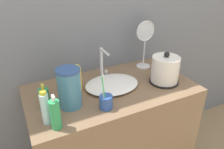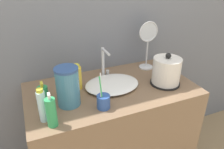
{
  "view_description": "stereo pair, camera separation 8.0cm",
  "coord_description": "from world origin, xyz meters",
  "views": [
    {
      "loc": [
        -0.56,
        -0.83,
        1.61
      ],
      "look_at": [
        0.0,
        0.31,
        0.96
      ],
      "focal_mm": 35.0,
      "sensor_mm": 36.0,
      "label": 1
    },
    {
      "loc": [
        -0.49,
        -0.86,
        1.61
      ],
      "look_at": [
        0.0,
        0.31,
        0.96
      ],
      "focal_mm": 35.0,
      "sensor_mm": 36.0,
      "label": 2
    }
  ],
  "objects": [
    {
      "name": "electric_kettle",
      "position": [
        0.36,
        0.22,
        0.95
      ],
      "size": [
        0.2,
        0.2,
        0.23
      ],
      "color": "black",
      "rests_on": "vanity_counter"
    },
    {
      "name": "hand_cream_bottle",
      "position": [
        -0.21,
        0.39,
        0.94
      ],
      "size": [
        0.07,
        0.07,
        0.17
      ],
      "color": "gold",
      "rests_on": "vanity_counter"
    },
    {
      "name": "wall_back",
      "position": [
        0.0,
        0.63,
        1.3
      ],
      "size": [
        6.0,
        0.04,
        2.6
      ],
      "color": "slate",
      "rests_on": "ground_plane"
    },
    {
      "name": "sink_basin",
      "position": [
        0.01,
        0.32,
        0.88
      ],
      "size": [
        0.37,
        0.29,
        0.04
      ],
      "color": "white",
      "rests_on": "vanity_counter"
    },
    {
      "name": "faucet",
      "position": [
        0.01,
        0.48,
        0.98
      ],
      "size": [
        0.06,
        0.13,
        0.22
      ],
      "color": "silver",
      "rests_on": "vanity_counter"
    },
    {
      "name": "toothbrush_cup",
      "position": [
        -0.13,
        0.12,
        0.9
      ],
      "size": [
        0.08,
        0.08,
        0.22
      ],
      "color": "#2D519E",
      "rests_on": "vanity_counter"
    },
    {
      "name": "vanity_mirror",
      "position": [
        0.38,
        0.49,
        1.08
      ],
      "size": [
        0.16,
        0.11,
        0.37
      ],
      "color": "silver",
      "rests_on": "vanity_counter"
    },
    {
      "name": "water_pitcher",
      "position": [
        -0.3,
        0.23,
        0.98
      ],
      "size": [
        0.14,
        0.14,
        0.24
      ],
      "color": "teal",
      "rests_on": "vanity_counter"
    },
    {
      "name": "lotion_bottle",
      "position": [
        -0.44,
        0.3,
        0.92
      ],
      "size": [
        0.06,
        0.06,
        0.15
      ],
      "color": "#2D9956",
      "rests_on": "vanity_counter"
    },
    {
      "name": "shampoo_bottle",
      "position": [
        -0.46,
        0.13,
        0.95
      ],
      "size": [
        0.04,
        0.04,
        0.19
      ],
      "color": "silver",
      "rests_on": "vanity_counter"
    },
    {
      "name": "vanity_counter",
      "position": [
        0.0,
        0.31,
        0.43
      ],
      "size": [
        1.12,
        0.61,
        0.86
      ],
      "color": "brown",
      "rests_on": "ground_plane"
    },
    {
      "name": "mouthwash_bottle",
      "position": [
        -0.43,
        0.07,
        0.94
      ],
      "size": [
        0.05,
        0.05,
        0.2
      ],
      "color": "#2D9956",
      "rests_on": "vanity_counter"
    }
  ]
}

